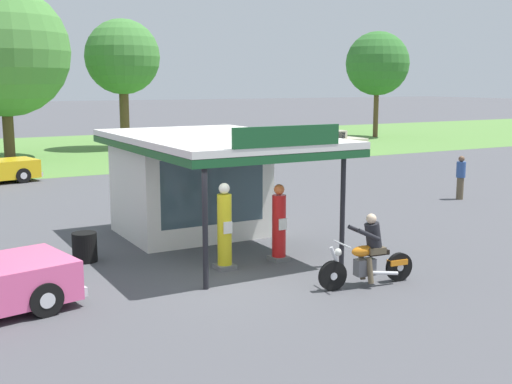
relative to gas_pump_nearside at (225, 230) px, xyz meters
The scene contains 13 objects.
ground_plane 1.39m from the gas_pump_nearside, 109.92° to the right, with size 300.00×300.00×0.00m, color #4C4C51.
grass_verge_strip 29.06m from the gas_pump_nearside, 90.69° to the left, with size 120.00×24.00×0.01m, color #56843D.
service_station_kiosk 3.48m from the gas_pump_nearside, 77.30° to the left, with size 4.46×7.19×3.43m.
gas_pump_nearside is the anchor object (origin of this frame).
gas_pump_offside 1.49m from the gas_pump_nearside, ahead, with size 0.44×0.44×1.90m.
motorcycle_with_rider 3.42m from the gas_pump_nearside, 51.36° to the right, with size 2.31×0.70×1.58m.
parked_car_back_row_centre 25.25m from the gas_pump_nearside, 49.27° to the left, with size 5.32×2.14×1.48m.
parked_car_back_row_centre_left 20.44m from the gas_pump_nearside, 65.95° to the left, with size 5.45×2.15×1.64m.
bystander_chatting_near_pumps 12.48m from the gas_pump_nearside, 18.40° to the left, with size 0.34×0.34×1.65m.
tree_oak_right 26.73m from the gas_pump_nearside, 91.90° to the left, with size 7.40×7.40×9.80m.
tree_oak_far_right 29.93m from the gas_pump_nearside, 76.77° to the left, with size 4.90×4.90×8.48m.
tree_oak_centre 39.44m from the gas_pump_nearside, 45.35° to the left, with size 5.06×5.06×8.41m.
spare_tire_stack 3.56m from the gas_pump_nearside, 140.72° to the left, with size 0.60×0.60×0.72m.
Camera 1 is at (-6.17, -12.22, 4.32)m, focal length 45.21 mm.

